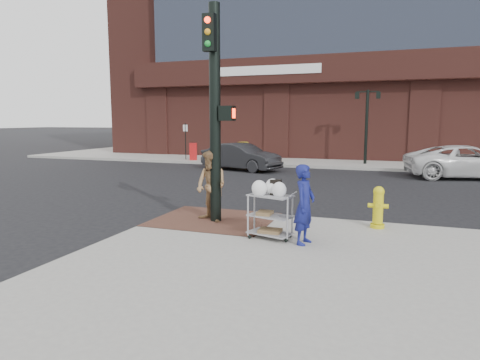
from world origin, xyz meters
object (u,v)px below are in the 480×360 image
at_px(woman_blue, 305,204).
at_px(minivan_white, 468,162).
at_px(lamp_post, 367,118).
at_px(utility_cart, 270,212).
at_px(pedestrian_tan, 211,186).
at_px(fire_hydrant, 378,207).
at_px(traffic_signal_pole, 215,108).
at_px(sedan_dark, 241,157).

relative_size(woman_blue, minivan_white, 0.30).
bearing_deg(lamp_post, minivan_white, -37.62).
xyz_separation_m(minivan_white, utility_cart, (-5.41, -12.71, -0.02)).
bearing_deg(pedestrian_tan, woman_blue, -1.12).
xyz_separation_m(utility_cart, fire_hydrant, (2.04, 1.64, -0.07)).
bearing_deg(minivan_white, fire_hydrant, 150.22).
distance_m(traffic_signal_pole, pedestrian_tan, 1.84).
bearing_deg(traffic_signal_pole, pedestrian_tan, -164.49).
bearing_deg(minivan_white, sedan_dark, 79.97).
bearing_deg(lamp_post, traffic_signal_pole, -99.24).
xyz_separation_m(pedestrian_tan, utility_cart, (1.72, -0.95, -0.29)).
xyz_separation_m(lamp_post, utility_cart, (-0.87, -16.21, -1.92)).
relative_size(traffic_signal_pole, fire_hydrant, 5.30).
height_order(lamp_post, sedan_dark, lamp_post).
height_order(lamp_post, traffic_signal_pole, traffic_signal_pole).
bearing_deg(sedan_dark, lamp_post, -38.95).
bearing_deg(pedestrian_tan, minivan_white, 81.95).
height_order(utility_cart, fire_hydrant, utility_cart).
height_order(traffic_signal_pole, pedestrian_tan, traffic_signal_pole).
distance_m(lamp_post, traffic_signal_pole, 15.43).
relative_size(woman_blue, pedestrian_tan, 0.92).
distance_m(minivan_white, fire_hydrant, 11.58).
bearing_deg(pedestrian_tan, traffic_signal_pole, 38.69).
height_order(traffic_signal_pole, fire_hydrant, traffic_signal_pole).
distance_m(minivan_white, utility_cart, 13.81).
bearing_deg(fire_hydrant, traffic_signal_pole, -169.84).
distance_m(traffic_signal_pole, minivan_white, 13.83).
bearing_deg(woman_blue, traffic_signal_pole, 74.58).
height_order(sedan_dark, minivan_white, minivan_white).
bearing_deg(utility_cart, woman_blue, -11.70).
xyz_separation_m(sedan_dark, utility_cart, (4.98, -12.20, 0.01)).
bearing_deg(utility_cart, lamp_post, 86.94).
height_order(pedestrian_tan, minivan_white, pedestrian_tan).
relative_size(sedan_dark, fire_hydrant, 4.44).
relative_size(pedestrian_tan, fire_hydrant, 1.79).
bearing_deg(sedan_dark, pedestrian_tan, -147.25).
distance_m(lamp_post, pedestrian_tan, 15.56).
height_order(sedan_dark, fire_hydrant, sedan_dark).
height_order(lamp_post, fire_hydrant, lamp_post).
bearing_deg(woman_blue, fire_hydrant, -25.73).
distance_m(traffic_signal_pole, fire_hydrant, 4.31).
bearing_deg(fire_hydrant, minivan_white, 73.06).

